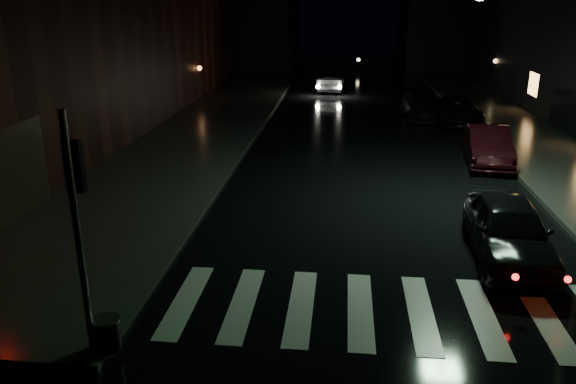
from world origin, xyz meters
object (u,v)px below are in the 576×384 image
(parked_car_b, at_px, (488,145))
(parked_car_d, at_px, (458,110))
(parked_car_c, at_px, (422,106))
(oncoming_car, at_px, (331,80))
(parked_car_a, at_px, (509,230))

(parked_car_b, distance_m, parked_car_d, 7.36)
(parked_car_b, height_order, parked_car_c, parked_car_b)
(parked_car_b, bearing_deg, parked_car_d, 94.31)
(oncoming_car, bearing_deg, parked_car_a, 102.19)
(parked_car_d, bearing_deg, parked_car_a, -92.13)
(parked_car_a, height_order, parked_car_b, parked_car_a)
(parked_car_a, xyz_separation_m, parked_car_b, (1.44, 8.48, -0.02))
(parked_car_a, height_order, oncoming_car, oncoming_car)
(parked_car_b, distance_m, oncoming_car, 18.42)
(parked_car_a, xyz_separation_m, parked_car_c, (0.03, 17.03, -0.09))
(parked_car_a, distance_m, parked_car_d, 15.92)
(parked_car_a, distance_m, parked_car_c, 17.03)
(parked_car_c, bearing_deg, parked_car_d, -38.57)
(parked_car_b, relative_size, parked_car_d, 0.93)
(parked_car_c, bearing_deg, parked_car_a, -92.53)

